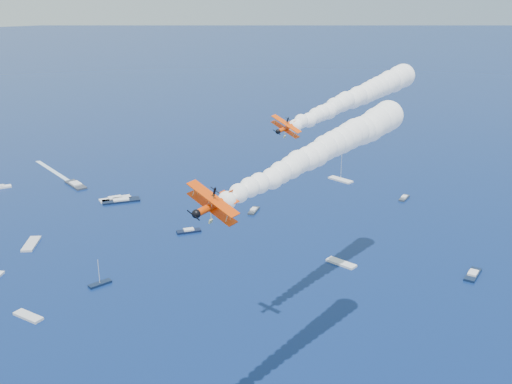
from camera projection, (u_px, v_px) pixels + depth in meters
name	position (u px, v px, depth m)	size (l,w,h in m)	color
biplane_lead	(286.00, 128.00, 126.88)	(6.38, 7.16, 4.31)	#F64405
biplane_trail	(214.00, 205.00, 90.26)	(8.27, 9.27, 5.59)	#E53C04
smoke_trail_lead	(355.00, 98.00, 146.41)	(51.67, 25.95, 10.51)	white
smoke_trail_trail	(321.00, 151.00, 109.52)	(51.98, 25.20, 10.51)	white
spectator_boats	(82.00, 236.00, 207.90)	(218.80, 180.53, 0.70)	#2D333C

